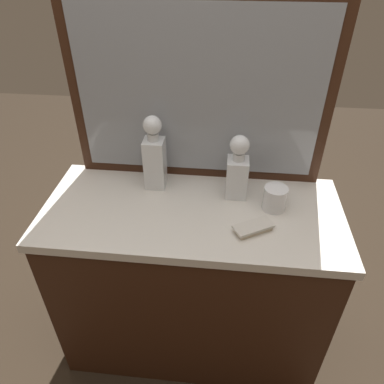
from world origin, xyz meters
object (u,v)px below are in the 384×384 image
object	(u,v)px
crystal_decanter_right	(237,173)
crystal_tumbler_right	(275,199)
crystal_decanter_rear	(155,159)
silver_brush_center	(253,228)

from	to	relation	value
crystal_decanter_right	crystal_tumbler_right	xyz separation A→B (m)	(0.14, -0.07, -0.06)
crystal_decanter_right	crystal_decanter_rear	xyz separation A→B (m)	(-0.32, 0.03, 0.02)
silver_brush_center	crystal_tumbler_right	bearing A→B (deg)	59.42
crystal_tumbler_right	silver_brush_center	distance (m)	0.16
crystal_decanter_rear	silver_brush_center	size ratio (longest dim) A/B	2.02
crystal_decanter_right	crystal_tumbler_right	size ratio (longest dim) A/B	2.81
crystal_decanter_right	crystal_decanter_rear	distance (m)	0.33
crystal_decanter_rear	silver_brush_center	distance (m)	0.47
crystal_decanter_right	silver_brush_center	bearing A→B (deg)	-72.75
crystal_decanter_rear	crystal_tumbler_right	size ratio (longest dim) A/B	3.30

